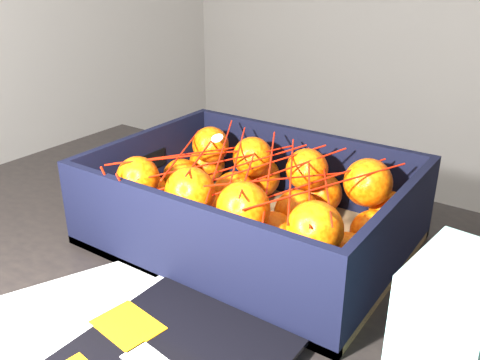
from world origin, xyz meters
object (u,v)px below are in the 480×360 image
Objects in this scene: magazine_stack at (106,359)px; retail_carton at (448,342)px; produce_crate at (251,216)px; table at (211,327)px.

retail_carton reaches higher than magazine_stack.
magazine_stack is at bearing -86.05° from produce_crate.
magazine_stack is 0.92× the size of produce_crate.
table is 2.72× the size of produce_crate.
magazine_stack is at bearing -84.09° from table.
produce_crate reaches higher than magazine_stack.
table is 0.17m from produce_crate.
magazine_stack is at bearing -148.89° from retail_carton.
produce_crate is 0.37m from retail_carton.
retail_carton is (0.32, -0.07, 0.18)m from table.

